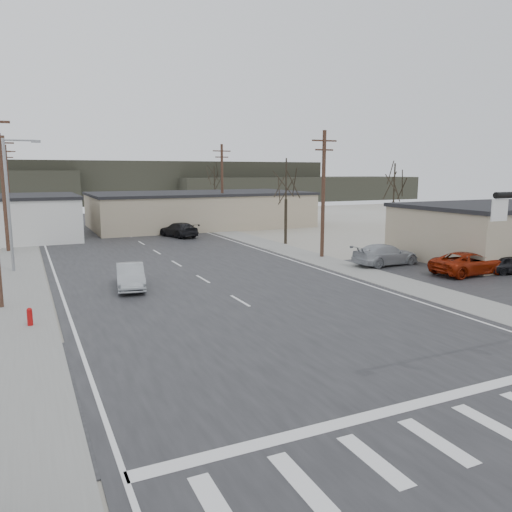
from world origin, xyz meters
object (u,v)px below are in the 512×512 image
(fire_hydrant, at_px, (30,317))
(car_far_b, at_px, (45,215))
(sedan_crossing, at_px, (130,276))
(car_parked_dark_a, at_px, (511,265))
(car_far_a, at_px, (179,230))
(car_parked_red, at_px, (468,263))
(car_parked_silver, at_px, (385,255))

(fire_hydrant, distance_m, car_far_b, 53.28)
(sedan_crossing, height_order, car_parked_dark_a, sedan_crossing)
(fire_hydrant, xyz_separation_m, sedan_crossing, (5.50, 5.37, 0.32))
(car_far_a, relative_size, car_parked_dark_a, 1.44)
(car_far_a, bearing_deg, sedan_crossing, 50.42)
(fire_hydrant, relative_size, car_far_a, 0.17)
(car_parked_red, bearing_deg, car_parked_silver, 28.32)
(car_parked_silver, bearing_deg, fire_hydrant, 98.80)
(car_far_a, xyz_separation_m, car_parked_red, (12.03, -26.97, -0.02))
(car_far_b, relative_size, car_parked_dark_a, 1.04)
(fire_hydrant, relative_size, sedan_crossing, 0.20)
(car_parked_dark_a, bearing_deg, car_parked_silver, 61.29)
(car_parked_red, bearing_deg, fire_hydrant, 89.23)
(car_far_b, bearing_deg, car_far_a, -80.79)
(car_parked_red, bearing_deg, car_far_b, 23.50)
(fire_hydrant, relative_size, car_far_b, 0.23)
(sedan_crossing, relative_size, car_far_a, 0.85)
(fire_hydrant, relative_size, car_parked_silver, 0.16)
(sedan_crossing, xyz_separation_m, car_far_a, (9.27, 21.54, 0.03))
(car_far_b, bearing_deg, car_parked_red, -80.91)
(sedan_crossing, relative_size, car_parked_silver, 0.83)
(car_parked_red, bearing_deg, car_parked_dark_a, -111.27)
(car_far_a, distance_m, car_parked_dark_a, 31.71)
(sedan_crossing, bearing_deg, car_parked_silver, 7.46)
(sedan_crossing, xyz_separation_m, car_parked_silver, (18.49, -0.37, 0.03))
(sedan_crossing, relative_size, car_parked_red, 0.82)
(car_far_a, distance_m, car_far_b, 28.84)
(car_far_b, xyz_separation_m, car_parked_silver, (21.08, -48.20, 0.11))
(car_far_a, bearing_deg, car_parked_silver, 96.53)
(fire_hydrant, bearing_deg, car_far_b, 86.87)
(fire_hydrant, distance_m, sedan_crossing, 7.70)
(fire_hydrant, xyz_separation_m, car_parked_silver, (24.00, 5.00, 0.35))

